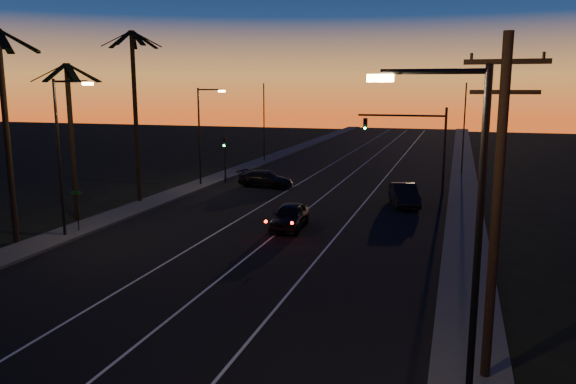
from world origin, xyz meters
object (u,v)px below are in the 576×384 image
(signal_mast, at_px, (415,135))
(cross_car, at_px, (266,179))
(right_car, at_px, (404,195))
(utility_pole, at_px, (497,204))
(lead_car, at_px, (290,216))

(signal_mast, height_order, cross_car, signal_mast)
(right_car, distance_m, cross_car, 13.02)
(signal_mast, relative_size, cross_car, 1.40)
(utility_pole, bearing_deg, cross_car, 120.19)
(lead_car, distance_m, cross_car, 14.68)
(utility_pole, xyz_separation_m, signal_mast, (-4.46, 29.99, -0.53))
(utility_pole, distance_m, cross_car, 33.94)
(right_car, height_order, cross_car, right_car)
(utility_pole, relative_size, signal_mast, 1.41)
(lead_car, xyz_separation_m, right_car, (6.07, 8.88, 0.03))
(signal_mast, bearing_deg, utility_pole, -81.53)
(utility_pole, height_order, lead_car, utility_pole)
(lead_car, relative_size, right_car, 1.00)
(signal_mast, distance_m, lead_car, 16.08)
(utility_pole, xyz_separation_m, cross_car, (-16.91, 29.07, -4.59))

